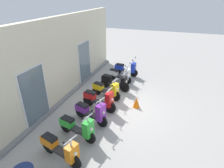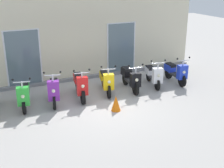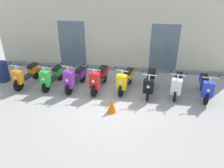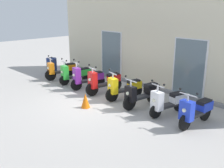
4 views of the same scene
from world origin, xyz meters
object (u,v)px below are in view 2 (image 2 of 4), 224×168
scooter_red (80,85)px  scooter_yellow (106,81)px  scooter_white (153,74)px  traffic_cone (116,103)px  scooter_purple (54,90)px  scooter_blue (176,72)px  scooter_black (130,78)px  scooter_green (24,94)px

scooter_red → scooter_yellow: 1.07m
scooter_white → traffic_cone: size_ratio=2.87×
scooter_purple → scooter_blue: (5.11, -0.03, -0.02)m
scooter_black → scooter_red: bearing=178.9°
scooter_blue → scooter_red: bearing=178.8°
scooter_red → scooter_blue: scooter_red is taller
scooter_white → scooter_blue: size_ratio=0.94×
scooter_green → scooter_white: (5.07, -0.04, 0.01)m
scooter_black → scooter_white: (1.06, 0.03, -0.02)m
scooter_purple → scooter_black: scooter_purple is taller
scooter_black → scooter_white: size_ratio=1.12×
scooter_yellow → scooter_black: bearing=-7.6°
scooter_green → scooter_blue: 6.10m
scooter_green → scooter_yellow: (3.04, 0.07, 0.01)m
scooter_white → scooter_purple: bearing=-179.3°
scooter_yellow → scooter_blue: bearing=-3.3°
scooter_red → scooter_yellow: (1.07, 0.09, -0.02)m
scooter_yellow → scooter_blue: scooter_yellow is taller
scooter_yellow → traffic_cone: bearing=-102.4°
scooter_yellow → traffic_cone: scooter_yellow is taller
scooter_black → scooter_white: 1.06m
scooter_purple → scooter_blue: bearing=-0.3°
scooter_red → scooter_white: 3.10m
scooter_red → scooter_blue: (4.13, -0.09, -0.02)m
scooter_purple → scooter_yellow: bearing=4.3°
scooter_green → scooter_blue: (6.10, -0.11, 0.01)m
scooter_green → scooter_yellow: scooter_yellow is taller
scooter_yellow → scooter_white: size_ratio=1.09×
scooter_yellow → scooter_blue: 3.07m
scooter_purple → scooter_red: size_ratio=0.94×
scooter_purple → scooter_blue: 5.11m
scooter_white → traffic_cone: 2.83m
traffic_cone → scooter_purple: bearing=139.1°
scooter_red → scooter_white: (3.10, -0.01, -0.02)m
scooter_yellow → scooter_white: (2.03, -0.10, -0.00)m
traffic_cone → scooter_white: bearing=32.4°
scooter_purple → traffic_cone: (1.69, -1.46, -0.23)m
scooter_purple → scooter_yellow: 2.05m
scooter_red → traffic_cone: (0.71, -1.52, -0.24)m
scooter_black → scooter_blue: (2.10, -0.05, -0.02)m
scooter_blue → traffic_cone: size_ratio=3.04×
scooter_red → scooter_green: bearing=179.3°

